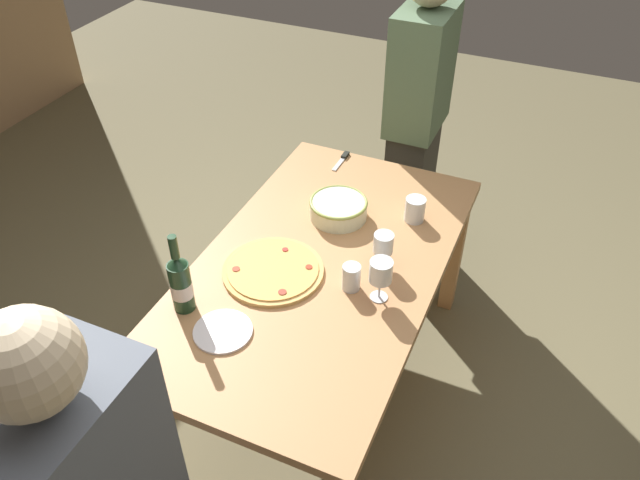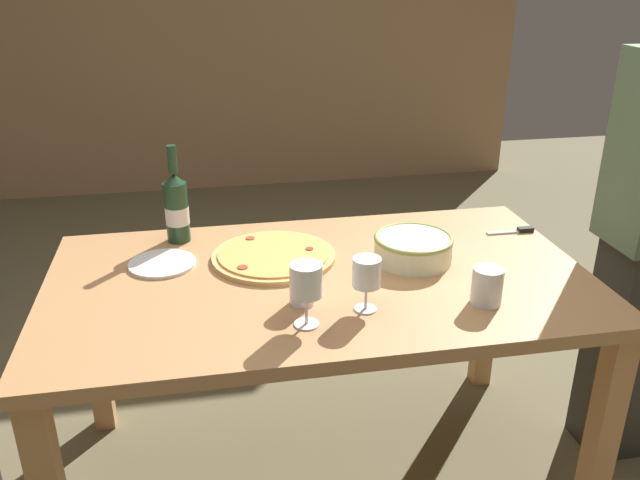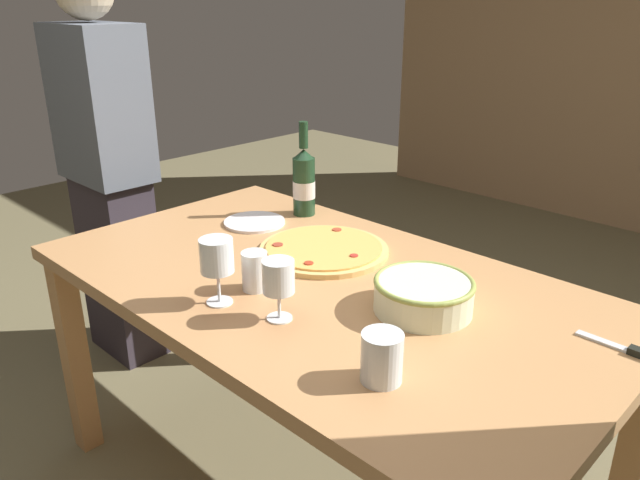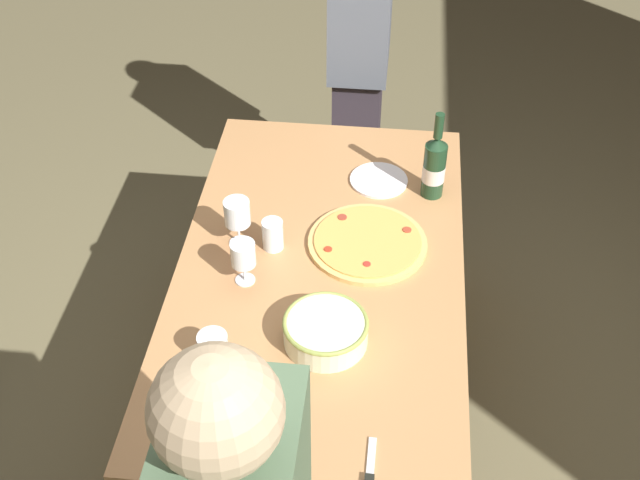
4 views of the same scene
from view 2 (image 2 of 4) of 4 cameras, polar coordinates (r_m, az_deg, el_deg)
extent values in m
plane|color=#6E6546|center=(2.37, 0.00, -19.53)|extent=(8.00, 8.00, 0.00)
cube|color=tan|center=(1.95, 0.00, -3.63)|extent=(1.60, 0.90, 0.04)
cube|color=tan|center=(2.11, 23.32, -15.58)|extent=(0.07, 0.07, 0.71)
cube|color=tan|center=(2.49, -19.09, -8.51)|extent=(0.07, 0.07, 0.71)
cube|color=tan|center=(2.68, 14.33, -5.56)|extent=(0.07, 0.07, 0.71)
cylinder|color=#E2B365|center=(2.05, -4.06, -1.45)|extent=(0.39, 0.39, 0.02)
cylinder|color=#F5AD53|center=(2.05, -4.07, -1.18)|extent=(0.35, 0.35, 0.01)
cylinder|color=#AB341D|center=(1.94, -1.90, -2.42)|extent=(0.03, 0.03, 0.00)
cylinder|color=#9C3B29|center=(1.95, -6.76, -2.39)|extent=(0.03, 0.03, 0.00)
cylinder|color=#AA3F28|center=(2.15, -6.11, 0.15)|extent=(0.03, 0.03, 0.00)
cylinder|color=#B13025|center=(2.06, -0.93, -0.78)|extent=(0.02, 0.02, 0.00)
cylinder|color=silver|center=(2.04, 8.10, -0.79)|extent=(0.24, 0.24, 0.08)
torus|color=#98A74E|center=(2.03, 8.16, 0.13)|extent=(0.24, 0.24, 0.01)
cylinder|color=#1D3C23|center=(2.19, -12.35, 2.38)|extent=(0.08, 0.08, 0.20)
cone|color=#1D3C23|center=(2.16, -12.61, 5.21)|extent=(0.08, 0.08, 0.03)
cylinder|color=#1D3C23|center=(2.14, -12.76, 6.88)|extent=(0.03, 0.03, 0.09)
cylinder|color=silver|center=(2.20, -12.33, 2.14)|extent=(0.08, 0.08, 0.06)
cylinder|color=white|center=(1.69, -1.18, -7.32)|extent=(0.07, 0.07, 0.00)
cylinder|color=white|center=(1.67, -1.19, -6.06)|extent=(0.01, 0.01, 0.08)
cylinder|color=white|center=(1.63, -1.22, -3.51)|extent=(0.08, 0.08, 0.09)
cylinder|color=maroon|center=(1.65, -1.21, -4.49)|extent=(0.07, 0.07, 0.02)
cylinder|color=white|center=(1.77, 3.99, -6.00)|extent=(0.06, 0.06, 0.00)
cylinder|color=white|center=(1.75, 4.02, -4.98)|extent=(0.01, 0.01, 0.07)
cylinder|color=white|center=(1.72, 4.09, -2.82)|extent=(0.08, 0.08, 0.08)
cylinder|color=maroon|center=(1.73, 4.07, -3.59)|extent=(0.07, 0.07, 0.03)
cylinder|color=white|center=(1.83, 14.35, -3.91)|extent=(0.08, 0.08, 0.10)
cylinder|color=white|center=(1.77, -1.59, -4.09)|extent=(0.07, 0.07, 0.10)
cylinder|color=white|center=(2.06, -13.58, -2.01)|extent=(0.20, 0.20, 0.01)
cube|color=silver|center=(2.32, 15.72, 0.64)|extent=(0.12, 0.02, 0.01)
cube|color=black|center=(2.36, 17.47, 0.87)|extent=(0.05, 0.02, 0.02)
camera|label=1|loc=(1.82, -76.55, 31.98)|focal=35.24mm
camera|label=3|loc=(1.51, 54.92, 7.88)|focal=34.45mm
camera|label=4|loc=(3.03, 45.74, 34.83)|focal=45.85mm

